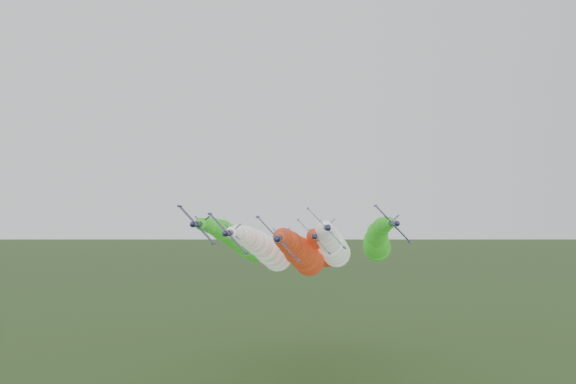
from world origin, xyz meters
The scene contains 6 objects.
jet_lead centered at (-2.48, 45.19, 32.58)m, with size 13.03×75.80×16.69m.
jet_inner_left centered at (-11.67, 55.19, 32.97)m, with size 13.23×75.99×16.89m.
jet_inner_right centered at (5.63, 56.01, 34.01)m, with size 13.00×75.77×16.67m.
jet_outer_left centered at (-18.72, 59.74, 34.75)m, with size 12.54×75.31×16.20m.
jet_outer_right centered at (18.58, 63.75, 34.64)m, with size 12.60×75.36×16.26m.
jet_trail centered at (3.56, 73.17, 31.96)m, with size 12.48×75.25×16.14m.
Camera 1 is at (-1.23, -93.56, 41.84)m, focal length 35.00 mm.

